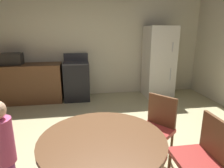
% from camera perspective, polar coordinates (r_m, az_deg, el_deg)
% --- Properties ---
extents(ground_plane, '(14.00, 14.00, 0.00)m').
position_cam_1_polar(ground_plane, '(2.69, -0.93, -22.71)').
color(ground_plane, tan).
extents(wall_back, '(6.04, 0.12, 2.70)m').
position_cam_1_polar(wall_back, '(5.13, -5.97, 11.87)').
color(wall_back, beige).
rests_on(wall_back, ground).
extents(kitchen_counter, '(1.96, 0.60, 0.90)m').
position_cam_1_polar(kitchen_counter, '(5.08, -25.38, 0.11)').
color(kitchen_counter, brown).
rests_on(kitchen_counter, ground).
extents(oven_range, '(0.60, 0.60, 1.10)m').
position_cam_1_polar(oven_range, '(4.87, -10.21, 0.98)').
color(oven_range, black).
rests_on(oven_range, ground).
extents(refrigerator, '(0.68, 0.68, 1.76)m').
position_cam_1_polar(refrigerator, '(5.11, 13.39, 6.23)').
color(refrigerator, silver).
rests_on(refrigerator, ground).
extents(microwave, '(0.44, 0.32, 0.26)m').
position_cam_1_polar(microwave, '(5.00, -27.11, 6.50)').
color(microwave, black).
rests_on(microwave, kitchen_counter).
extents(dining_table, '(1.10, 1.10, 0.76)m').
position_cam_1_polar(dining_table, '(1.84, -2.73, -19.81)').
color(dining_table, brown).
rests_on(dining_table, ground).
extents(chair_northeast, '(0.56, 0.56, 0.87)m').
position_cam_1_polar(chair_northeast, '(2.57, 12.86, -11.79)').
color(chair_northeast, brown).
rests_on(chair_northeast, ground).
extents(chair_east, '(0.40, 0.40, 0.87)m').
position_cam_1_polar(chair_east, '(2.19, 24.63, -17.96)').
color(chair_east, brown).
rests_on(chair_east, ground).
extents(person_child, '(0.26, 0.26, 1.09)m').
position_cam_1_polar(person_child, '(2.11, -29.16, -17.42)').
color(person_child, '#8C337A').
rests_on(person_child, ground).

